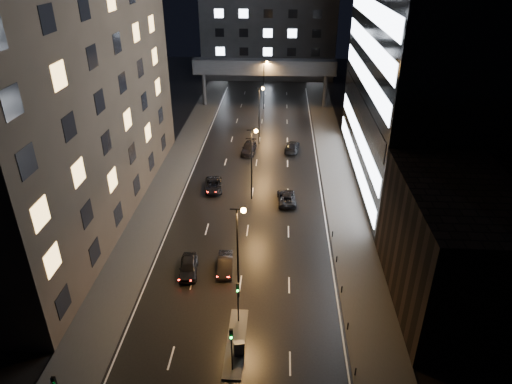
% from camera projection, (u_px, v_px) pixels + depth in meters
% --- Properties ---
extents(ground, '(160.00, 160.00, 0.00)m').
position_uv_depth(ground, '(256.00, 163.00, 73.29)').
color(ground, black).
rests_on(ground, ground).
extents(sidewalk_left, '(5.00, 110.00, 0.15)m').
position_uv_depth(sidewalk_left, '(173.00, 174.00, 69.47)').
color(sidewalk_left, '#383533').
rests_on(sidewalk_left, ground).
extents(sidewalk_right, '(5.00, 110.00, 0.15)m').
position_uv_depth(sidewalk_right, '(338.00, 178.00, 68.24)').
color(sidewalk_right, '#383533').
rests_on(sidewalk_right, ground).
extents(building_left, '(15.00, 48.00, 40.00)m').
position_uv_depth(building_left, '(48.00, 54.00, 50.89)').
color(building_left, '#2D2319').
rests_on(building_left, ground).
extents(building_right_low, '(10.00, 18.00, 12.00)m').
position_uv_depth(building_right_low, '(454.00, 247.00, 42.18)').
color(building_right_low, black).
rests_on(building_right_low, ground).
extents(building_right_glass, '(20.00, 36.00, 45.00)m').
position_uv_depth(building_right_glass, '(451.00, 19.00, 57.93)').
color(building_right_glass, black).
rests_on(building_right_glass, ground).
extents(building_far, '(34.00, 14.00, 25.00)m').
position_uv_depth(building_far, '(269.00, 27.00, 118.47)').
color(building_far, '#333335').
rests_on(building_far, ground).
extents(skybridge, '(30.00, 3.00, 10.00)m').
position_uv_depth(skybridge, '(264.00, 68.00, 95.78)').
color(skybridge, '#333335').
rests_on(skybridge, ground).
extents(median_island, '(1.60, 8.00, 0.15)m').
position_uv_depth(median_island, '(236.00, 342.00, 39.78)').
color(median_island, '#383533').
rests_on(median_island, ground).
extents(traffic_signal_near, '(0.28, 0.34, 4.40)m').
position_uv_depth(traffic_signal_near, '(238.00, 296.00, 40.55)').
color(traffic_signal_near, black).
rests_on(traffic_signal_near, median_island).
extents(traffic_signal_far, '(0.28, 0.34, 4.40)m').
position_uv_depth(traffic_signal_far, '(232.00, 343.00, 35.71)').
color(traffic_signal_far, black).
rests_on(traffic_signal_far, median_island).
extents(bollard_row, '(0.12, 25.12, 0.90)m').
position_uv_depth(bollard_row, '(345.00, 307.00, 43.08)').
color(bollard_row, black).
rests_on(bollard_row, ground).
extents(streetlight_near, '(1.45, 0.50, 10.15)m').
position_uv_depth(streetlight_near, '(239.00, 242.00, 42.04)').
color(streetlight_near, black).
rests_on(streetlight_near, ground).
extents(streetlight_mid_a, '(1.45, 0.50, 10.15)m').
position_uv_depth(streetlight_mid_a, '(253.00, 155.00, 59.66)').
color(streetlight_mid_a, black).
rests_on(streetlight_mid_a, ground).
extents(streetlight_mid_b, '(1.45, 0.50, 10.15)m').
position_uv_depth(streetlight_mid_b, '(260.00, 108.00, 77.27)').
color(streetlight_mid_b, black).
rests_on(streetlight_mid_b, ground).
extents(streetlight_far, '(1.45, 0.50, 10.15)m').
position_uv_depth(streetlight_far, '(265.00, 79.00, 94.88)').
color(streetlight_far, black).
rests_on(streetlight_far, ground).
extents(car_away_a, '(2.40, 4.83, 1.58)m').
position_uv_depth(car_away_a, '(189.00, 267.00, 48.02)').
color(car_away_a, black).
rests_on(car_away_a, ground).
extents(car_away_b, '(1.87, 4.56, 1.47)m').
position_uv_depth(car_away_b, '(225.00, 264.00, 48.51)').
color(car_away_b, black).
rests_on(car_away_b, ground).
extents(car_away_c, '(3.04, 5.40, 1.43)m').
position_uv_depth(car_away_c, '(214.00, 185.00, 64.77)').
color(car_away_c, black).
rests_on(car_away_c, ground).
extents(car_away_d, '(2.59, 5.56, 1.57)m').
position_uv_depth(car_away_d, '(249.00, 148.00, 76.63)').
color(car_away_d, black).
rests_on(car_away_d, ground).
extents(car_toward_a, '(2.66, 5.19, 1.40)m').
position_uv_depth(car_toward_a, '(287.00, 198.00, 61.59)').
color(car_toward_a, black).
rests_on(car_toward_a, ground).
extents(car_toward_b, '(2.86, 5.64, 1.57)m').
position_uv_depth(car_toward_b, '(292.00, 147.00, 77.19)').
color(car_toward_b, black).
rests_on(car_toward_b, ground).
extents(utility_cabinet, '(0.98, 0.71, 1.34)m').
position_uv_depth(utility_cabinet, '(239.00, 348.00, 38.22)').
color(utility_cabinet, '#464648').
rests_on(utility_cabinet, median_island).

